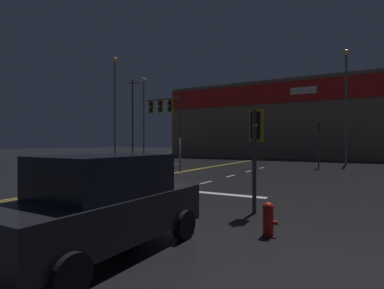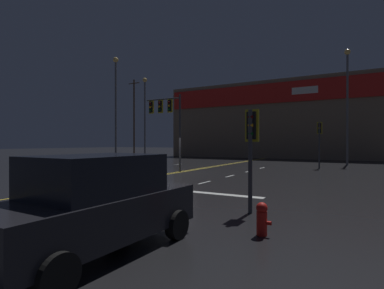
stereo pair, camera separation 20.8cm
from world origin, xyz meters
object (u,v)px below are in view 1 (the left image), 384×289
object	(u,v)px
traffic_signal_corner_southeast	(255,137)
streetlight_near_right	(144,108)
traffic_signal_median	(165,112)
fire_hydrant	(268,218)
traffic_signal_corner_northeast	(319,134)
parked_car	(104,204)
streetlight_median_approach	(115,97)
streetlight_near_left	(346,93)

from	to	relation	value
traffic_signal_corner_southeast	streetlight_near_right	size ratio (longest dim) A/B	0.30
traffic_signal_median	fire_hydrant	size ratio (longest dim) A/B	7.49
traffic_signal_corner_northeast	parked_car	xyz separation A→B (m)	(-1.48, -22.77, -1.89)
traffic_signal_corner_northeast	traffic_signal_corner_southeast	distance (m)	18.08
streetlight_median_approach	traffic_signal_median	bearing A→B (deg)	-27.56
traffic_signal_median	traffic_signal_corner_northeast	world-z (taller)	traffic_signal_median
traffic_signal_corner_northeast	streetlight_median_approach	xyz separation A→B (m)	(-19.78, -3.08, 4.18)
streetlight_near_left	parked_car	world-z (taller)	streetlight_near_left
traffic_signal_corner_southeast	streetlight_near_left	world-z (taller)	streetlight_near_left
traffic_signal_corner_northeast	parked_car	bearing A→B (deg)	-93.73
traffic_signal_median	traffic_signal_corner_southeast	xyz separation A→B (m)	(9.91, -9.80, -2.13)
streetlight_near_right	fire_hydrant	xyz separation A→B (m)	(21.94, -23.48, -6.16)
traffic_signal_corner_southeast	streetlight_median_approach	distance (m)	25.31
traffic_signal_median	streetlight_near_right	bearing A→B (deg)	133.74
traffic_signal_corner_northeast	streetlight_near_left	bearing A→B (deg)	73.76
traffic_signal_median	streetlight_median_approach	xyz separation A→B (m)	(-9.93, 5.18, 2.59)
streetlight_near_right	traffic_signal_corner_southeast	bearing A→B (deg)	-45.53
traffic_signal_median	streetlight_median_approach	bearing A→B (deg)	152.44
traffic_signal_median	traffic_signal_corner_southeast	bearing A→B (deg)	-44.69
streetlight_near_right	streetlight_median_approach	distance (m)	6.53
traffic_signal_corner_southeast	streetlight_median_approach	bearing A→B (deg)	142.94
traffic_signal_median	streetlight_near_left	xyz separation A→B (m)	(11.69, 14.61, 2.65)
streetlight_near_right	streetlight_median_approach	world-z (taller)	streetlight_median_approach
streetlight_near_right	fire_hydrant	distance (m)	32.72
traffic_signal_corner_southeast	fire_hydrant	distance (m)	2.98
traffic_signal_corner_northeast	streetlight_near_right	distance (m)	21.52
traffic_signal_corner_southeast	streetlight_median_approach	world-z (taller)	streetlight_median_approach
fire_hydrant	streetlight_near_right	bearing A→B (deg)	133.05
streetlight_near_left	streetlight_median_approach	xyz separation A→B (m)	(-21.63, -9.43, -0.06)
traffic_signal_corner_northeast	traffic_signal_corner_southeast	xyz separation A→B (m)	(0.06, -18.07, -0.53)
streetlight_near_right	parked_car	size ratio (longest dim) A/B	2.40
streetlight_near_right	streetlight_median_approach	bearing A→B (deg)	-79.74
streetlight_near_right	streetlight_median_approach	xyz separation A→B (m)	(1.16, -6.41, 0.46)
fire_hydrant	traffic_signal_corner_southeast	bearing A→B (deg)	114.10
traffic_signal_corner_southeast	parked_car	world-z (taller)	traffic_signal_corner_southeast
streetlight_near_left	streetlight_median_approach	bearing A→B (deg)	-156.44
streetlight_near_left	parked_car	size ratio (longest dim) A/B	2.62
traffic_signal_median	traffic_signal_corner_northeast	size ratio (longest dim) A/B	1.47
parked_car	streetlight_near_right	bearing A→B (deg)	126.70
streetlight_median_approach	fire_hydrant	world-z (taller)	streetlight_median_approach
streetlight_median_approach	fire_hydrant	distance (m)	27.69
streetlight_near_right	traffic_signal_corner_northeast	bearing A→B (deg)	-9.03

